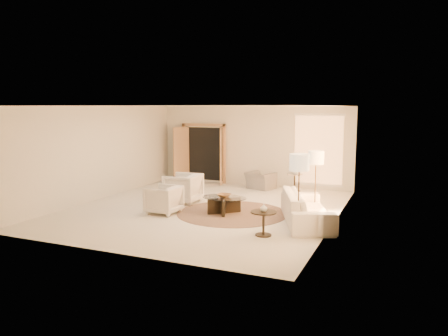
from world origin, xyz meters
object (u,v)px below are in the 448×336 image
at_px(side_table, 295,181).
at_px(side_vase, 295,170).
at_px(sofa, 307,208).
at_px(armchair_right, 164,198).
at_px(end_table, 264,219).
at_px(floor_lamp_far, 299,166).
at_px(armchair_left, 183,187).
at_px(bowl, 224,196).
at_px(accent_chair, 261,178).
at_px(end_vase, 264,208).
at_px(coffee_table, 224,203).
at_px(floor_lamp_near, 316,160).

distance_m(side_table, side_vase, 0.36).
relative_size(sofa, armchair_right, 3.15).
height_order(end_table, floor_lamp_far, floor_lamp_far).
height_order(armchair_right, side_table, armchair_right).
bearing_deg(side_vase, armchair_left, -131.03).
xyz_separation_m(floor_lamp_far, side_vase, (-1.24, 4.68, -0.78)).
bearing_deg(armchair_left, sofa, 76.41).
xyz_separation_m(end_table, side_vase, (-0.60, 5.19, 0.35)).
distance_m(side_table, bowl, 3.83).
relative_size(accent_chair, bowl, 2.49).
bearing_deg(floor_lamp_far, end_vase, -141.26).
height_order(bowl, side_vase, side_vase).
height_order(armchair_left, side_vase, armchair_left).
bearing_deg(floor_lamp_far, end_table, -141.26).
height_order(sofa, armchair_left, armchair_left).
xyz_separation_m(armchair_left, coffee_table, (1.62, -0.74, -0.20)).
bearing_deg(floor_lamp_far, coffee_table, 156.08).
distance_m(floor_lamp_near, bowl, 2.54).
bearing_deg(accent_chair, floor_lamp_far, 136.42).
height_order(armchair_left, bowl, armchair_left).
height_order(end_table, end_vase, end_vase).
bearing_deg(end_vase, side_vase, 96.62).
distance_m(sofa, floor_lamp_far, 1.45).
bearing_deg(bowl, accent_chair, 93.49).
relative_size(coffee_table, bowl, 4.17).
bearing_deg(floor_lamp_near, armchair_left, -178.08).
distance_m(floor_lamp_near, floor_lamp_far, 1.84).
xyz_separation_m(armchair_left, floor_lamp_far, (3.82, -1.71, 1.03)).
xyz_separation_m(sofa, coffee_table, (-2.19, 0.07, -0.10)).
bearing_deg(accent_chair, coffee_table, 112.51).
relative_size(armchair_left, floor_lamp_near, 0.57).
relative_size(floor_lamp_near, floor_lamp_far, 0.94).
bearing_deg(side_vase, end_table, -83.38).
bearing_deg(armchair_left, bowl, 63.84).
distance_m(coffee_table, side_vase, 3.85).
bearing_deg(side_table, armchair_left, -131.03).
bearing_deg(floor_lamp_near, bowl, -158.46).
xyz_separation_m(armchair_left, floor_lamp_near, (3.82, 0.13, 0.94)).
relative_size(end_table, bowl, 1.62).
height_order(side_table, floor_lamp_near, floor_lamp_near).
bearing_deg(end_table, bowl, 136.41).
distance_m(sofa, accent_chair, 4.48).
distance_m(side_table, floor_lamp_far, 4.97).
distance_m(armchair_left, accent_chair, 3.27).
relative_size(floor_lamp_far, side_vase, 6.63).
height_order(sofa, floor_lamp_near, floor_lamp_near).
bearing_deg(side_vase, bowl, -104.52).
distance_m(bowl, end_vase, 2.16).
bearing_deg(end_vase, coffee_table, 136.41).
bearing_deg(accent_chair, armchair_left, 83.83).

